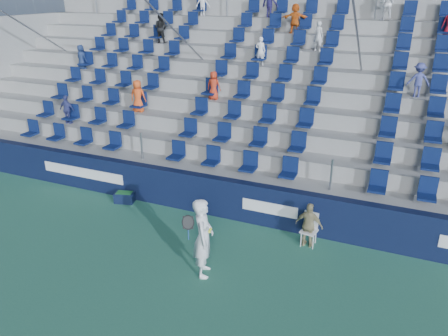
# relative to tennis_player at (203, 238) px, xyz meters

# --- Properties ---
(ground) EXTENTS (70.00, 70.00, 0.00)m
(ground) POSITION_rel_tennis_player_xyz_m (-0.73, -0.34, -0.98)
(ground) COLOR #327458
(ground) RESTS_ON ground
(sponsor_wall) EXTENTS (24.00, 0.32, 1.20)m
(sponsor_wall) POSITION_rel_tennis_player_xyz_m (-0.72, 2.81, -0.38)
(sponsor_wall) COLOR #0D1533
(sponsor_wall) RESTS_ON ground
(grandstand) EXTENTS (24.00, 8.17, 6.63)m
(grandstand) POSITION_rel_tennis_player_xyz_m (-0.72, 7.90, 1.16)
(grandstand) COLOR gray
(grandstand) RESTS_ON ground
(tennis_player) EXTENTS (0.75, 0.83, 1.96)m
(tennis_player) POSITION_rel_tennis_player_xyz_m (0.00, 0.00, 0.00)
(tennis_player) COLOR white
(tennis_player) RESTS_ON ground
(line_judge_chair) EXTENTS (0.45, 0.46, 0.90)m
(line_judge_chair) POSITION_rel_tennis_player_xyz_m (2.00, 2.30, -0.47)
(line_judge_chair) COLOR white
(line_judge_chair) RESTS_ON ground
(line_judge) EXTENTS (0.74, 0.35, 1.24)m
(line_judge) POSITION_rel_tennis_player_xyz_m (2.00, 2.16, -0.36)
(line_judge) COLOR tan
(line_judge) RESTS_ON ground
(ball_bin) EXTENTS (0.68, 0.53, 0.34)m
(ball_bin) POSITION_rel_tennis_player_xyz_m (-3.93, 2.41, -0.80)
(ball_bin) COLOR black
(ball_bin) RESTS_ON ground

